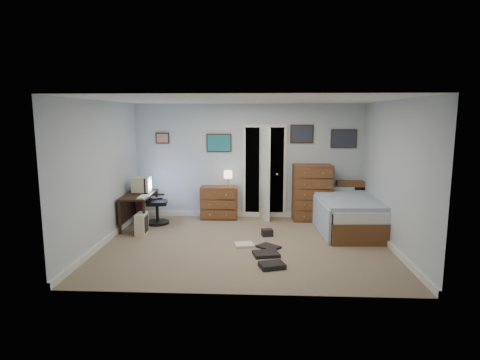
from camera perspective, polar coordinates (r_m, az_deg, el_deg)
name	(u,v)px	position (r m, az deg, el deg)	size (l,w,h in m)	color
floor	(245,245)	(7.14, 0.76, -9.22)	(5.00, 4.00, 0.02)	gray
computer_desk	(135,201)	(8.42, -14.69, -2.95)	(0.58, 1.19, 0.68)	black
crt_monitor	(142,184)	(8.47, -13.81, -0.62)	(0.36, 0.34, 0.32)	beige
keyboard	(143,197)	(7.98, -13.70, -2.34)	(0.14, 0.36, 0.02)	beige
pc_tower	(142,224)	(7.90, -13.82, -6.07)	(0.20, 0.38, 0.41)	beige
office_chair	(154,206)	(8.54, -12.08, -3.63)	(0.55, 0.55, 0.99)	black
media_stack	(140,203)	(8.89, -14.02, -3.26)	(0.15, 0.15, 0.75)	maroon
low_dresser	(219,203)	(8.80, -2.99, -3.23)	(0.80, 0.40, 0.71)	brown
table_lamp	(228,175)	(8.67, -1.71, 0.71)	(0.19, 0.19, 0.35)	gold
doorway	(264,171)	(9.13, 3.46, 1.34)	(0.96, 1.12, 2.05)	black
tall_dresser	(312,193)	(8.76, 10.21, -1.77)	(0.82, 0.48, 1.21)	brown
headboard_bookcase	(358,199)	(9.08, 16.48, -2.62)	(0.95, 0.28, 0.84)	brown
bed	(347,212)	(8.28, 14.94, -4.42)	(1.30, 2.28, 0.73)	brown
wall_posters	(275,139)	(8.77, 4.98, 5.89)	(4.38, 0.04, 0.60)	#331E11
floor_clutter	(265,250)	(6.75, 3.52, -9.97)	(0.85, 1.89, 0.13)	silver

